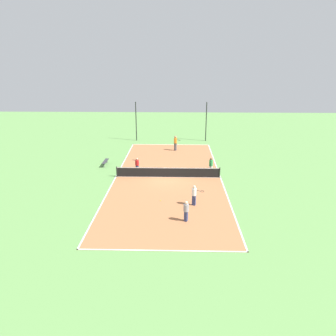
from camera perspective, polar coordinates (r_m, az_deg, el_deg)
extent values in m
plane|color=#60934C|center=(30.28, 0.00, -1.62)|extent=(80.00, 80.00, 0.00)
cube|color=#AD6B42|center=(30.28, 0.00, -1.60)|extent=(9.78, 24.76, 0.02)
cube|color=white|center=(30.78, -9.05, -1.48)|extent=(0.10, 24.76, 0.00)
cube|color=white|center=(30.53, 9.12, -1.64)|extent=(0.10, 24.76, 0.00)
cube|color=white|center=(19.14, -1.05, -14.17)|extent=(9.78, 0.10, 0.00)
cube|color=white|center=(42.08, 0.46, 4.11)|extent=(9.78, 0.10, 0.00)
cube|color=white|center=(30.27, 0.00, -1.58)|extent=(9.78, 0.10, 0.00)
cylinder|color=black|center=(30.60, -8.91, -0.62)|extent=(0.10, 0.10, 0.97)
cylinder|color=black|center=(30.36, 8.98, -0.78)|extent=(0.10, 0.10, 0.97)
cube|color=black|center=(30.12, 0.00, -0.76)|extent=(9.48, 0.03, 0.92)
cube|color=white|center=(29.98, 0.00, 0.02)|extent=(9.48, 0.04, 0.06)
cube|color=#333338|center=(34.25, -10.85, 1.18)|extent=(0.36, 1.88, 0.04)
cylinder|color=#4C4C51|center=(33.58, -11.11, 0.41)|extent=(0.08, 0.08, 0.41)
cylinder|color=#4C4C51|center=(35.05, -10.57, 1.20)|extent=(0.08, 0.08, 0.41)
cube|color=navy|center=(22.13, 3.15, -8.35)|extent=(0.28, 0.31, 0.72)
cylinder|color=gray|center=(21.87, 3.18, -6.91)|extent=(0.47, 0.47, 0.51)
sphere|color=beige|center=(21.72, 3.19, -6.05)|extent=(0.22, 0.22, 0.22)
cube|color=#4C4C51|center=(39.20, 1.29, 3.72)|extent=(0.32, 0.32, 0.89)
cylinder|color=orange|center=(39.02, 1.30, 4.79)|extent=(0.51, 0.51, 0.62)
sphere|color=#A87A56|center=(38.92, 1.31, 5.43)|extent=(0.27, 0.27, 0.27)
cylinder|color=#262626|center=(38.77, 1.65, 4.94)|extent=(0.23, 0.21, 0.03)
torus|color=black|center=(38.58, 1.95, 4.87)|extent=(0.43, 0.43, 0.02)
cube|color=navy|center=(24.47, 4.53, -5.60)|extent=(0.31, 0.27, 0.78)
cylinder|color=silver|center=(24.21, 4.57, -4.16)|extent=(0.46, 0.46, 0.55)
sphere|color=beige|center=(24.06, 4.59, -3.30)|extent=(0.24, 0.24, 0.24)
cylinder|color=#262626|center=(24.07, 5.30, -3.96)|extent=(0.27, 0.12, 0.03)
torus|color=black|center=(24.00, 5.95, -4.05)|extent=(0.39, 0.39, 0.02)
cube|color=white|center=(31.34, 7.45, -0.28)|extent=(0.32, 0.31, 0.79)
cylinder|color=green|center=(31.14, 7.50, 0.89)|extent=(0.50, 0.50, 0.55)
sphere|color=brown|center=(31.02, 7.53, 1.58)|extent=(0.24, 0.24, 0.24)
cube|color=navy|center=(31.49, -5.38, -0.16)|extent=(0.31, 0.32, 0.74)
cylinder|color=red|center=(31.29, -5.41, 0.93)|extent=(0.51, 0.51, 0.52)
sphere|color=tan|center=(31.19, -5.43, 1.58)|extent=(0.22, 0.22, 0.22)
cylinder|color=#262626|center=(31.52, -5.73, 1.29)|extent=(0.20, 0.24, 0.03)
torus|color=black|center=(31.75, -5.99, 1.41)|extent=(0.43, 0.43, 0.02)
sphere|color=#CCE033|center=(31.37, 2.94, -0.82)|extent=(0.07, 0.07, 0.07)
sphere|color=#CCE033|center=(25.24, -1.32, -5.66)|extent=(0.07, 0.07, 0.07)
sphere|color=#CCE033|center=(32.77, -0.72, 0.05)|extent=(0.07, 0.07, 0.07)
sphere|color=#CCE033|center=(36.73, -1.28, 2.06)|extent=(0.07, 0.07, 0.07)
cylinder|color=black|center=(44.12, -5.58, 8.08)|extent=(0.12, 0.12, 5.15)
cylinder|color=black|center=(43.95, 6.66, 8.00)|extent=(0.12, 0.12, 5.15)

